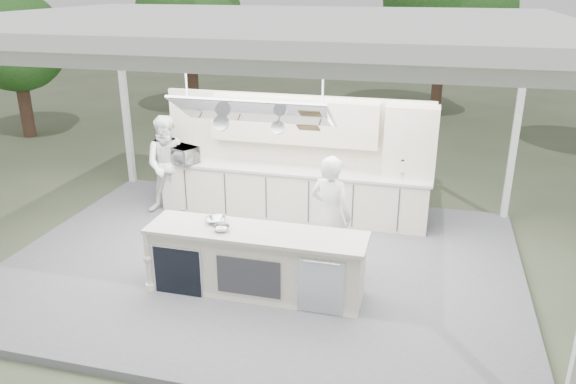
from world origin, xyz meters
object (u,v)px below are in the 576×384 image
(back_counter, at_px, (292,192))
(head_chef, at_px, (331,215))
(demo_island, at_px, (255,262))
(sous_chef, at_px, (169,165))

(back_counter, bearing_deg, head_chef, -60.53)
(demo_island, bearing_deg, head_chef, 44.10)
(demo_island, xyz_separation_m, sous_chef, (-2.47, 2.46, 0.46))
(demo_island, height_order, sous_chef, sous_chef)
(head_chef, height_order, sous_chef, sous_chef)
(demo_island, bearing_deg, sous_chef, 135.08)
(back_counter, bearing_deg, demo_island, -86.37)
(sous_chef, bearing_deg, back_counter, -9.98)
(head_chef, relative_size, sous_chef, 0.99)
(head_chef, bearing_deg, back_counter, -39.01)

